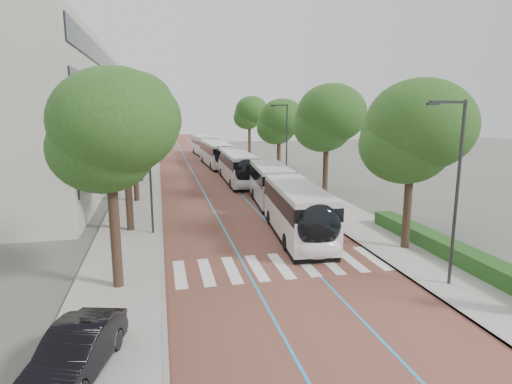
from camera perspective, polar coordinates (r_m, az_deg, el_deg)
ground at (r=20.82m, az=3.59°, el=-10.83°), size 160.00×160.00×0.00m
road at (r=59.27m, az=-7.37°, el=3.56°), size 11.00×140.00×0.02m
sidewalk_left at (r=59.04m, az=-14.64°, el=3.31°), size 4.00×140.00×0.12m
sidewalk_right at (r=60.43m, az=-0.26°, el=3.85°), size 4.00×140.00×0.12m
kerb_left at (r=59.01m, az=-12.80°, el=3.39°), size 0.20×140.00×0.14m
kerb_right at (r=60.05m, az=-2.04°, el=3.79°), size 0.20×140.00×0.14m
zebra_crossing at (r=21.76m, az=3.35°, el=-9.76°), size 10.55×3.60×0.01m
lane_line_left at (r=59.14m, az=-8.92°, el=3.52°), size 0.12×126.00×0.01m
lane_line_right at (r=59.44m, az=-5.83°, el=3.63°), size 0.12×126.00×0.01m
office_building at (r=48.55m, az=-29.90°, el=8.80°), size 18.11×40.00×14.00m
hedge at (r=24.68m, az=24.49°, el=-7.00°), size 1.20×14.00×0.80m
streetlight_near at (r=19.91m, az=24.96°, el=1.53°), size 1.82×0.20×8.00m
streetlight_far at (r=42.38m, az=3.89°, el=7.15°), size 1.82×0.20×8.00m
lamp_post_left at (r=26.76m, az=-13.95°, el=2.97°), size 0.14×0.14×8.00m
trees_left at (r=44.71m, az=-15.56°, el=9.36°), size 6.30×60.61×10.09m
trees_right at (r=39.57m, az=6.80°, el=9.16°), size 5.76×47.27×9.10m
lead_bus at (r=29.53m, az=3.83°, el=-0.89°), size 4.05×18.54×3.20m
bus_queued_0 at (r=44.82m, az=-2.50°, el=3.28°), size 2.75×12.44×3.20m
bus_queued_1 at (r=57.58m, az=-5.37°, el=5.00°), size 3.01×12.49×3.20m
bus_queued_2 at (r=70.40m, az=-6.83°, el=6.10°), size 3.25×12.53×3.20m
parked_car at (r=14.21m, az=-22.89°, el=-19.04°), size 2.67×4.69×1.46m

